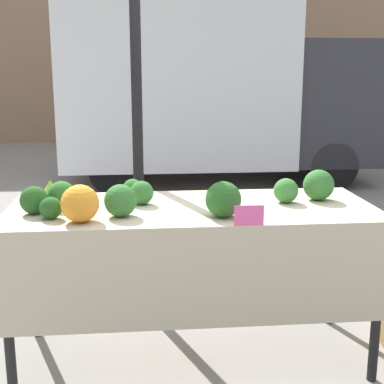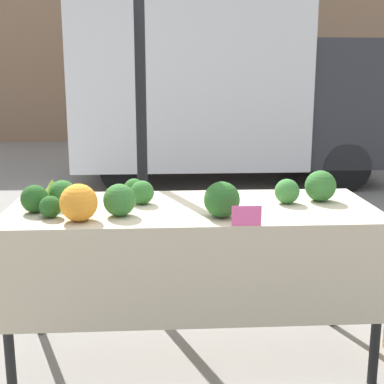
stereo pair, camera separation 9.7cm
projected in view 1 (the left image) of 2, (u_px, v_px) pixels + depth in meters
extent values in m
plane|color=gray|center=(192.00, 356.00, 3.06)|extent=(40.00, 40.00, 0.00)
cube|color=#9E7A5B|center=(151.00, 15.00, 12.10)|extent=(16.00, 0.60, 5.64)
cylinder|color=black|center=(138.00, 139.00, 3.51)|extent=(0.07, 0.07, 2.32)
cube|color=white|center=(175.00, 79.00, 7.71)|extent=(3.12, 2.22, 2.37)
cube|color=#333338|center=(323.00, 101.00, 7.98)|extent=(1.31, 2.04, 1.70)
cylinder|color=black|center=(332.00, 166.00, 7.27)|extent=(0.67, 0.22, 0.67)
cylinder|color=black|center=(295.00, 147.00, 9.03)|extent=(0.67, 0.22, 0.67)
cylinder|color=black|center=(115.00, 169.00, 7.00)|extent=(0.67, 0.22, 0.67)
cylinder|color=black|center=(120.00, 150.00, 8.76)|extent=(0.67, 0.22, 0.67)
cube|color=beige|center=(192.00, 209.00, 2.87)|extent=(1.96, 0.78, 0.03)
cube|color=beige|center=(200.00, 282.00, 2.55)|extent=(1.96, 0.01, 0.49)
cylinder|color=black|center=(7.00, 320.00, 2.56)|extent=(0.05, 0.05, 0.85)
cylinder|color=black|center=(377.00, 305.00, 2.73)|extent=(0.05, 0.05, 0.85)
cylinder|color=black|center=(34.00, 270.00, 3.20)|extent=(0.05, 0.05, 0.85)
cylinder|color=black|center=(332.00, 260.00, 3.37)|extent=(0.05, 0.05, 0.85)
sphere|color=orange|center=(80.00, 204.00, 2.55)|extent=(0.18, 0.18, 0.18)
cone|color=#93B238|center=(51.00, 192.00, 2.93)|extent=(0.16, 0.16, 0.13)
sphere|color=#2D6628|center=(62.00, 195.00, 2.82)|extent=(0.15, 0.15, 0.15)
sphere|color=#336B2D|center=(319.00, 185.00, 2.99)|extent=(0.17, 0.17, 0.17)
sphere|color=#336B2D|center=(120.00, 201.00, 2.65)|extent=(0.16, 0.16, 0.16)
sphere|color=#23511E|center=(51.00, 208.00, 2.61)|extent=(0.11, 0.11, 0.11)
sphere|color=#336B2D|center=(142.00, 193.00, 2.89)|extent=(0.13, 0.13, 0.13)
sphere|color=#2D6628|center=(133.00, 189.00, 3.02)|extent=(0.12, 0.12, 0.12)
sphere|color=#23511E|center=(34.00, 200.00, 2.70)|extent=(0.14, 0.14, 0.14)
sphere|color=#387533|center=(286.00, 191.00, 2.93)|extent=(0.14, 0.14, 0.14)
sphere|color=#285B23|center=(223.00, 199.00, 2.64)|extent=(0.18, 0.18, 0.18)
cube|color=#F45B9E|center=(249.00, 215.00, 2.51)|extent=(0.14, 0.01, 0.10)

